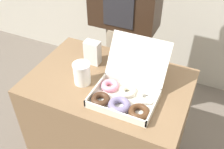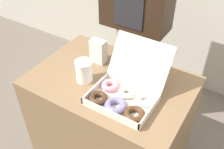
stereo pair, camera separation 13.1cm
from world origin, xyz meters
name	(u,v)px [view 2 (the right image)]	position (x,y,z in m)	size (l,w,h in m)	color
table	(111,125)	(0.00, 0.00, 0.38)	(0.89, 0.60, 0.76)	brown
donut_box	(124,94)	(0.14, -0.09, 0.80)	(0.33, 0.38, 0.25)	white
coffee_cup	(84,71)	(-0.12, -0.07, 0.83)	(0.10, 0.10, 0.12)	white
napkin_holder	(98,51)	(-0.16, 0.11, 0.83)	(0.09, 0.06, 0.14)	silver
person_customer	(135,27)	(-0.11, 0.50, 0.83)	(0.45, 0.25, 1.57)	gray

